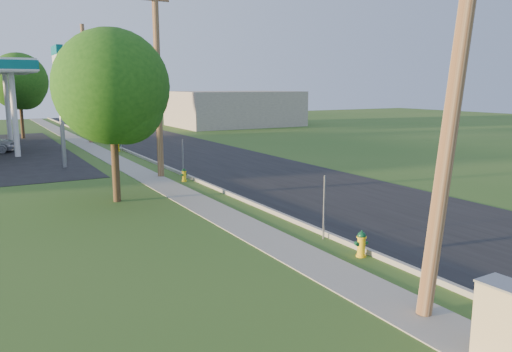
% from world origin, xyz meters
% --- Properties ---
extents(ground_plane, '(140.00, 140.00, 0.00)m').
position_xyz_m(ground_plane, '(0.00, 0.00, 0.00)').
color(ground_plane, '#30551D').
rests_on(ground_plane, ground).
extents(road, '(8.00, 120.00, 0.02)m').
position_xyz_m(road, '(4.50, 10.00, 0.01)').
color(road, black).
rests_on(road, ground).
extents(curb, '(0.15, 120.00, 0.15)m').
position_xyz_m(curb, '(0.50, 10.00, 0.07)').
color(curb, gray).
rests_on(curb, ground).
extents(sidewalk, '(1.50, 120.00, 0.03)m').
position_xyz_m(sidewalk, '(-1.25, 10.00, 0.01)').
color(sidewalk, gray).
rests_on(sidewalk, ground).
extents(utility_pole_near, '(1.40, 0.32, 9.48)m').
position_xyz_m(utility_pole_near, '(-0.60, -1.00, 4.80)').
color(utility_pole_near, brown).
rests_on(utility_pole_near, ground).
extents(utility_pole_mid, '(1.40, 0.32, 9.80)m').
position_xyz_m(utility_pole_mid, '(-0.60, 17.00, 4.95)').
color(utility_pole_mid, brown).
rests_on(utility_pole_mid, ground).
extents(utility_pole_far, '(1.40, 0.32, 9.50)m').
position_xyz_m(utility_pole_far, '(-0.60, 35.00, 4.80)').
color(utility_pole_far, brown).
rests_on(utility_pole_far, ground).
extents(sign_post_near, '(0.05, 0.04, 2.00)m').
position_xyz_m(sign_post_near, '(0.25, 4.20, 1.00)').
color(sign_post_near, gray).
rests_on(sign_post_near, ground).
extents(sign_post_mid, '(0.05, 0.04, 2.00)m').
position_xyz_m(sign_post_mid, '(0.25, 16.00, 1.00)').
color(sign_post_mid, gray).
rests_on(sign_post_mid, ground).
extents(sign_post_far, '(0.05, 0.04, 2.00)m').
position_xyz_m(sign_post_far, '(0.25, 28.20, 1.00)').
color(sign_post_far, gray).
rests_on(sign_post_far, ground).
extents(price_pylon, '(0.34, 2.04, 6.85)m').
position_xyz_m(price_pylon, '(-4.50, 22.50, 5.43)').
color(price_pylon, gray).
rests_on(price_pylon, ground).
extents(distant_building, '(14.00, 10.00, 4.00)m').
position_xyz_m(distant_building, '(18.00, 45.00, 2.00)').
color(distant_building, gray).
rests_on(distant_building, ground).
extents(tree_verge, '(4.56, 4.56, 6.91)m').
position_xyz_m(tree_verge, '(-3.92, 12.38, 4.45)').
color(tree_verge, '#3B291B').
rests_on(tree_verge, ground).
extents(tree_lot, '(4.96, 4.96, 7.52)m').
position_xyz_m(tree_lot, '(-5.03, 41.25, 4.84)').
color(tree_lot, '#3B291B').
rests_on(tree_lot, ground).
extents(hydrant_near, '(0.39, 0.35, 0.75)m').
position_xyz_m(hydrant_near, '(0.17, 2.38, 0.37)').
color(hydrant_near, yellow).
rests_on(hydrant_near, ground).
extents(hydrant_mid, '(0.35, 0.31, 0.67)m').
position_xyz_m(hydrant_mid, '(-0.04, 15.15, 0.33)').
color(hydrant_mid, yellow).
rests_on(hydrant_mid, ground).
extents(hydrant_far, '(0.40, 0.36, 0.77)m').
position_xyz_m(hydrant_far, '(-0.01, 28.20, 0.38)').
color(hydrant_far, '#F3C800').
rests_on(hydrant_far, ground).
extents(utility_cabinet, '(0.65, 0.84, 1.40)m').
position_xyz_m(utility_cabinet, '(-1.30, -2.86, 0.70)').
color(utility_cabinet, tan).
rests_on(utility_cabinet, ground).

